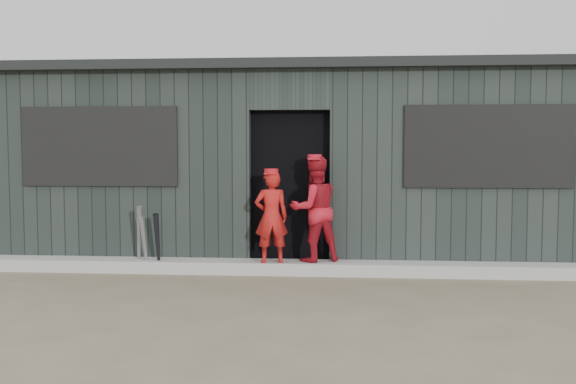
# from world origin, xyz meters

# --- Properties ---
(ground) EXTENTS (80.00, 80.00, 0.00)m
(ground) POSITION_xyz_m (0.00, 0.00, 0.00)
(ground) COLOR brown
(ground) RESTS_ON ground
(curb) EXTENTS (8.00, 0.36, 0.15)m
(curb) POSITION_xyz_m (0.00, 1.82, 0.07)
(curb) COLOR #A1A19C
(curb) RESTS_ON ground
(bat_left) EXTENTS (0.19, 0.36, 0.84)m
(bat_left) POSITION_xyz_m (-1.83, 1.75, 0.42)
(bat_left) COLOR gray
(bat_left) RESTS_ON ground
(bat_mid) EXTENTS (0.09, 0.24, 0.71)m
(bat_mid) POSITION_xyz_m (-1.76, 1.73, 0.35)
(bat_mid) COLOR gray
(bat_mid) RESTS_ON ground
(bat_right) EXTENTS (0.08, 0.23, 0.75)m
(bat_right) POSITION_xyz_m (-1.59, 1.71, 0.37)
(bat_right) COLOR black
(bat_right) RESTS_ON ground
(player_red_left) EXTENTS (0.45, 0.35, 1.11)m
(player_red_left) POSITION_xyz_m (-0.19, 1.72, 0.70)
(player_red_left) COLOR #B01815
(player_red_left) RESTS_ON curb
(player_red_right) EXTENTS (0.77, 0.70, 1.28)m
(player_red_right) POSITION_xyz_m (0.32, 1.87, 0.79)
(player_red_right) COLOR #B21523
(player_red_right) RESTS_ON curb
(player_grey_back) EXTENTS (0.74, 0.58, 1.34)m
(player_grey_back) POSITION_xyz_m (0.59, 2.37, 0.67)
(player_grey_back) COLOR #B4B4B4
(player_grey_back) RESTS_ON ground
(dugout) EXTENTS (8.30, 3.30, 2.62)m
(dugout) POSITION_xyz_m (-0.00, 3.50, 1.29)
(dugout) COLOR black
(dugout) RESTS_ON ground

